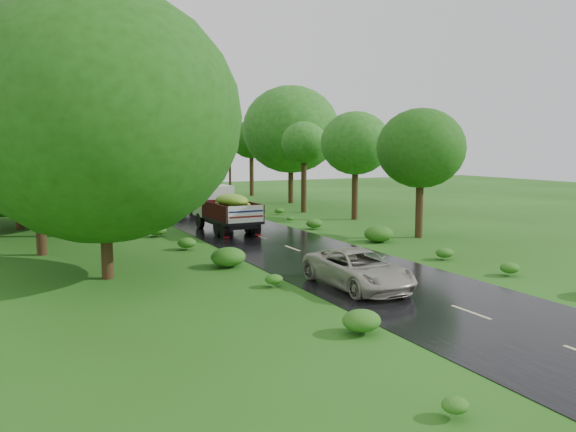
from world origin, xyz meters
TOP-DOWN VIEW (x-y plane):
  - ground at (0.00, 0.00)m, footprint 120.00×120.00m
  - road at (0.00, 5.00)m, footprint 6.50×80.00m
  - road_lines at (0.00, 6.00)m, footprint 0.12×69.60m
  - truck_near at (-1.03, 14.99)m, footprint 2.27×6.20m
  - truck_far at (-0.53, 28.14)m, footprint 2.70×6.97m
  - car at (-1.40, 0.05)m, footprint 2.28×4.83m
  - utility_pole at (4.39, 28.47)m, footprint 1.24×0.56m
  - trees_left at (-10.45, 21.02)m, footprint 7.68×34.84m
  - trees_right at (9.20, 23.24)m, footprint 5.87×31.95m
  - shrubs at (0.00, 14.00)m, footprint 11.90×44.00m

SIDE VIEW (x-z plane):
  - ground at x=0.00m, z-range 0.00..0.00m
  - road at x=0.00m, z-range 0.00..0.02m
  - road_lines at x=0.00m, z-range 0.02..0.02m
  - shrubs at x=0.00m, z-range 0.00..0.70m
  - car at x=-1.40m, z-range 0.02..1.35m
  - truck_near at x=-1.03m, z-range 0.17..2.77m
  - truck_far at x=-0.53m, z-range 0.19..3.08m
  - utility_pole at x=4.39m, z-range 0.11..7.54m
  - trees_right at x=9.20m, z-range 1.50..9.87m
  - trees_left at x=-10.45m, z-range 1.90..11.16m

